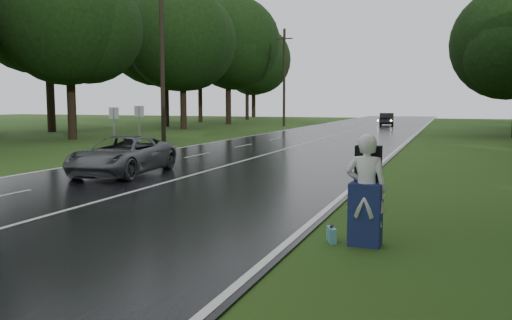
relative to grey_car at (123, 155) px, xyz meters
The scene contains 14 objects.
ground 7.50m from the grey_car, 71.09° to the right, with size 160.00×160.00×0.00m, color #284614.
road 13.18m from the grey_car, 79.40° to the left, with size 12.00×140.00×0.04m, color black.
lane_center 13.18m from the grey_car, 79.40° to the left, with size 0.12×140.00×0.01m, color silver.
grey_car is the anchor object (origin of this frame).
far_car 43.52m from the grey_car, 84.47° to the left, with size 1.46×4.19×1.38m, color black.
hitchhiker 11.37m from the grey_car, 32.82° to the right, with size 0.77×0.70×2.06m.
suitcase 10.88m from the grey_car, 34.63° to the right, with size 0.11×0.39×0.28m, color teal.
utility_pole_mid 14.42m from the grey_car, 114.96° to the left, with size 1.80×0.28×10.49m, color black, non-canonical shape.
utility_pole_far 38.65m from the grey_car, 99.05° to the left, with size 1.80×0.28×10.35m, color black, non-canonical shape.
road_sign_a 7.82m from the grey_car, 127.84° to the left, with size 0.56×0.10×2.35m, color white, non-canonical shape.
road_sign_b 9.68m from the grey_car, 119.66° to the left, with size 0.58×0.10×2.41m, color white, non-canonical shape.
tree_left_d 19.70m from the grey_car, 134.95° to the left, with size 9.16×9.16×14.30m, color black, non-canonical shape.
tree_left_e 31.83m from the grey_car, 114.67° to the left, with size 9.37×9.37×14.64m, color black, non-canonical shape.
tree_left_f 43.89m from the grey_car, 108.76° to the left, with size 10.41×10.41×16.27m, color black, non-canonical shape.
Camera 1 is at (8.55, -8.51, 2.61)m, focal length 36.49 mm.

